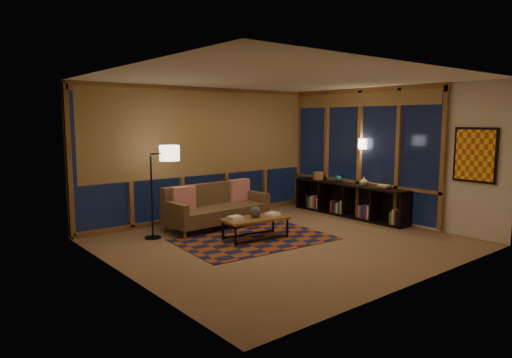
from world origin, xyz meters
TOP-DOWN VIEW (x-y plane):
  - floor at (0.00, 0.00)m, footprint 5.50×5.00m
  - ceiling at (0.00, 0.00)m, footprint 5.50×5.00m
  - walls at (0.00, 0.00)m, footprint 5.51×5.01m
  - window_wall_back at (0.00, 2.43)m, footprint 5.30×0.16m
  - window_wall_right at (2.68, 0.60)m, footprint 0.16×3.70m
  - wall_art at (2.71, -1.85)m, footprint 0.06×0.74m
  - wall_sconce at (2.62, 0.45)m, footprint 0.12×0.18m
  - sofa at (-0.27, 1.58)m, footprint 2.02×0.89m
  - pillow_left at (-0.93, 1.70)m, footprint 0.45×0.18m
  - pillow_right at (0.44, 1.83)m, footprint 0.47×0.19m
  - area_rug at (-0.28, 0.44)m, footprint 2.68×1.89m
  - coffee_table at (-0.25, 0.44)m, footprint 1.18×0.65m
  - book_stack_a at (-0.64, 0.51)m, footprint 0.23×0.19m
  - book_stack_b at (0.11, 0.41)m, footprint 0.26×0.22m
  - ceramic_pot at (-0.23, 0.47)m, footprint 0.24×0.24m
  - floor_lamp at (-1.60, 1.62)m, footprint 0.56×0.38m
  - bookshelf at (2.49, 0.68)m, footprint 0.40×2.81m
  - basket at (2.47, 1.55)m, footprint 0.27×0.27m
  - teal_bowl at (2.49, 0.97)m, footprint 0.17×0.17m
  - vase at (2.49, 0.29)m, footprint 0.22×0.22m
  - shelf_book_stack at (2.49, -0.20)m, footprint 0.27×0.31m

SIDE VIEW (x-z plane):
  - floor at x=0.00m, z-range -0.01..0.01m
  - area_rug at x=-0.28m, z-range 0.00..0.01m
  - coffee_table at x=-0.25m, z-range 0.00..0.38m
  - bookshelf at x=2.49m, z-range 0.00..0.70m
  - book_stack_b at x=0.11m, z-range 0.38..0.42m
  - sofa at x=-0.27m, z-range 0.00..0.81m
  - book_stack_a at x=-0.64m, z-range 0.38..0.44m
  - ceramic_pot at x=-0.23m, z-range 0.38..0.57m
  - pillow_left at x=-0.93m, z-range 0.41..0.84m
  - pillow_right at x=0.44m, z-range 0.41..0.87m
  - shelf_book_stack at x=2.49m, z-range 0.70..0.78m
  - teal_bowl at x=2.49m, z-range 0.70..0.85m
  - basket at x=2.47m, z-range 0.70..0.87m
  - vase at x=2.49m, z-range 0.70..0.89m
  - floor_lamp at x=-1.60m, z-range 0.00..1.61m
  - walls at x=0.00m, z-range 0.00..2.70m
  - window_wall_back at x=0.00m, z-range 0.05..2.65m
  - window_wall_right at x=2.68m, z-range 0.05..2.65m
  - wall_art at x=2.71m, z-range 0.98..1.92m
  - wall_sconce at x=2.62m, z-range 1.44..1.66m
  - ceiling at x=0.00m, z-range 2.70..2.71m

